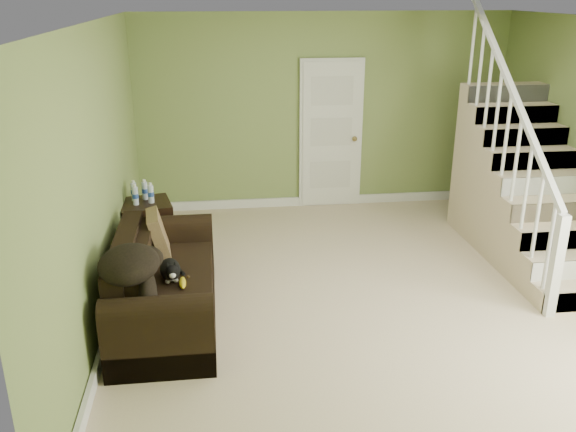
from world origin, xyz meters
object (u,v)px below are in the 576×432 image
object	(u,v)px
sofa	(162,289)
cat	(170,270)
side_table	(147,229)
banana	(183,283)

from	to	relation	value
sofa	cat	xyz separation A→B (m)	(0.10, -0.08, 0.22)
sofa	side_table	distance (m)	1.47
sofa	side_table	world-z (taller)	side_table
side_table	cat	world-z (taller)	side_table
side_table	banana	size ratio (longest dim) A/B	4.13
cat	banana	world-z (taller)	cat
cat	banana	xyz separation A→B (m)	(0.11, -0.15, -0.06)
cat	banana	size ratio (longest dim) A/B	2.26
side_table	banana	xyz separation A→B (m)	(0.47, -1.67, 0.13)
cat	banana	distance (m)	0.19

